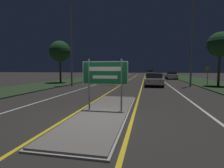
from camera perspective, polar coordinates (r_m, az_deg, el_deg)
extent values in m
plane|color=#282623|center=(6.68, -4.07, -11.14)|extent=(160.00, 160.00, 0.00)
cube|color=#999993|center=(7.50, -2.27, -9.14)|extent=(2.04, 7.71, 0.05)
cube|color=#66605B|center=(7.49, -2.27, -8.96)|extent=(1.92, 7.59, 0.10)
cube|color=#23381E|center=(28.54, -11.87, 1.20)|extent=(5.00, 100.00, 0.08)
cube|color=#23381E|center=(27.38, 27.78, 0.58)|extent=(5.00, 100.00, 0.08)
cube|color=gold|center=(31.38, 5.93, 1.54)|extent=(0.12, 70.00, 0.01)
cube|color=gold|center=(31.25, 10.35, 1.47)|extent=(0.12, 70.00, 0.01)
cube|color=silver|center=(31.80, 0.55, 1.61)|extent=(0.12, 70.00, 0.01)
cube|color=silver|center=(31.34, 15.82, 1.38)|extent=(0.12, 70.00, 0.01)
cube|color=silver|center=(32.49, -4.65, 1.67)|extent=(0.10, 70.00, 0.01)
cube|color=silver|center=(31.72, 21.23, 1.27)|extent=(0.10, 70.00, 0.01)
cylinder|color=gray|center=(7.50, -7.47, -0.20)|extent=(0.07, 0.07, 2.17)
cylinder|color=gray|center=(7.17, 3.10, -0.39)|extent=(0.07, 0.07, 2.17)
cube|color=#146033|center=(7.27, -2.32, 3.63)|extent=(1.93, 0.04, 0.97)
cube|color=white|center=(7.25, -2.36, 3.62)|extent=(1.93, 0.00, 0.97)
cube|color=#146033|center=(7.25, -2.36, 3.62)|extent=(1.87, 0.01, 0.91)
cube|color=white|center=(7.25, -2.37, 4.96)|extent=(1.35, 0.01, 0.17)
cube|color=white|center=(7.25, -2.36, 2.28)|extent=(1.06, 0.01, 0.14)
cylinder|color=gray|center=(19.54, -13.25, 13.80)|extent=(0.18, 0.18, 9.80)
cylinder|color=gray|center=(20.25, 24.73, 13.86)|extent=(0.18, 0.18, 10.29)
cube|color=silver|center=(19.47, 13.47, 1.10)|extent=(1.80, 4.34, 0.57)
cube|color=black|center=(19.18, 13.53, 2.63)|extent=(1.59, 2.26, 0.49)
sphere|color=red|center=(17.31, 11.89, 0.90)|extent=(0.14, 0.14, 0.14)
sphere|color=red|center=(17.36, 15.58, 0.84)|extent=(0.14, 0.14, 0.14)
cylinder|color=black|center=(20.82, 10.94, 0.60)|extent=(0.22, 0.62, 0.62)
cylinder|color=black|center=(20.88, 15.68, 0.52)|extent=(0.22, 0.62, 0.62)
cylinder|color=black|center=(18.14, 10.89, -0.02)|extent=(0.22, 0.62, 0.62)
cylinder|color=black|center=(18.21, 16.32, -0.11)|extent=(0.22, 0.62, 0.62)
cube|color=silver|center=(33.58, 18.75, 2.57)|extent=(1.72, 4.58, 0.59)
cube|color=black|center=(33.30, 18.84, 3.45)|extent=(1.52, 2.38, 0.47)
sphere|color=red|center=(31.26, 18.32, 2.56)|extent=(0.14, 0.14, 0.14)
sphere|color=red|center=(31.41, 20.26, 2.51)|extent=(0.14, 0.14, 0.14)
cylinder|color=black|center=(34.91, 17.10, 2.21)|extent=(0.22, 0.64, 0.64)
cylinder|color=black|center=(35.11, 19.77, 2.15)|extent=(0.22, 0.64, 0.64)
cylinder|color=black|center=(32.09, 17.61, 1.97)|extent=(0.22, 0.64, 0.64)
cylinder|color=black|center=(32.31, 20.51, 1.91)|extent=(0.22, 0.64, 0.64)
cube|color=silver|center=(46.00, 12.23, 3.40)|extent=(1.80, 4.50, 0.69)
cube|color=black|center=(45.72, 12.25, 4.16)|extent=(1.58, 2.34, 0.55)
sphere|color=red|center=(43.77, 11.55, 3.45)|extent=(0.14, 0.14, 0.14)
sphere|color=red|center=(43.79, 13.01, 3.42)|extent=(0.14, 0.14, 0.14)
cylinder|color=black|center=(47.40, 11.15, 3.04)|extent=(0.22, 0.71, 0.71)
cylinder|color=black|center=(47.43, 13.24, 3.01)|extent=(0.22, 0.71, 0.71)
cylinder|color=black|center=(44.61, 11.14, 2.93)|extent=(0.22, 0.71, 0.71)
cylinder|color=black|center=(44.64, 13.35, 2.89)|extent=(0.22, 0.71, 0.71)
cube|color=navy|center=(22.18, -0.15, 1.91)|extent=(1.85, 4.15, 0.66)
cube|color=black|center=(22.41, -0.03, 3.35)|extent=(1.63, 2.16, 0.44)
sphere|color=white|center=(20.30, -2.89, 1.85)|extent=(0.14, 0.14, 0.14)
sphere|color=white|center=(20.05, 0.29, 1.82)|extent=(0.14, 0.14, 0.14)
cylinder|color=black|center=(21.15, -3.19, 0.85)|extent=(0.22, 0.69, 0.69)
cylinder|color=black|center=(20.78, 1.54, 0.78)|extent=(0.22, 0.69, 0.69)
cylinder|color=black|center=(23.64, -1.64, 1.29)|extent=(0.22, 0.69, 0.69)
cylinder|color=black|center=(23.31, 2.61, 1.23)|extent=(0.22, 0.69, 0.69)
cylinder|color=gray|center=(22.15, 28.73, 2.11)|extent=(0.06, 0.06, 1.82)
cube|color=yellow|center=(22.14, 28.82, 4.31)|extent=(0.60, 0.02, 0.60)
cylinder|color=#4C3823|center=(23.48, -16.52, 4.61)|extent=(0.24, 0.24, 3.43)
sphere|color=#1E4223|center=(23.59, -16.66, 10.22)|extent=(2.63, 2.63, 2.63)
cylinder|color=#4C3823|center=(21.04, 31.56, 4.42)|extent=(0.24, 0.24, 3.69)
sphere|color=#1E4223|center=(21.18, 31.85, 10.94)|extent=(2.50, 2.50, 2.50)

